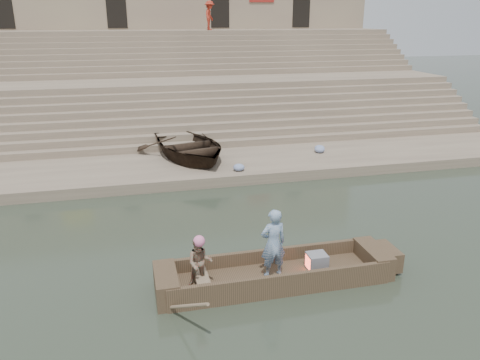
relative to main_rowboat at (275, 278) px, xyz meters
name	(u,v)px	position (x,y,z in m)	size (l,w,h in m)	color
ground	(216,273)	(-1.28, 0.76, -0.11)	(120.00, 120.00, 0.00)	#293427
lower_landing	(178,169)	(-1.28, 8.76, 0.09)	(32.00, 4.00, 0.40)	gray
mid_landing	(161,107)	(-1.28, 16.26, 1.29)	(32.00, 3.00, 2.80)	gray
upper_landing	(152,71)	(-1.28, 23.26, 2.49)	(32.00, 3.00, 5.20)	gray
ghat_steps	(159,95)	(-1.28, 17.95, 1.69)	(32.00, 11.00, 5.20)	gray
building_wall	(146,23)	(-1.28, 27.25, 5.49)	(32.00, 5.07, 11.20)	#9B8A69
main_rowboat	(275,278)	(0.00, 0.00, 0.00)	(5.00, 1.30, 0.22)	brown
rowboat_trim	(283,270)	(0.21, -0.01, 0.20)	(6.04, 2.63, 1.85)	brown
standing_man	(273,243)	(-0.08, -0.05, 0.95)	(0.61, 0.40, 1.68)	#225080
rowing_man	(200,263)	(-1.79, -0.09, 0.70)	(0.57, 0.45, 1.18)	#2B815F
television	(316,262)	(1.04, 0.00, 0.31)	(0.46, 0.42, 0.40)	slate
beached_rowboat	(189,146)	(-0.72, 9.51, 0.80)	(3.53, 4.95, 1.02)	#2D2116
pedestrian	(210,15)	(2.55, 22.36, 5.99)	(1.17, 0.67, 1.80)	#A72C1C
cloth_bundles	(295,154)	(3.61, 8.57, 0.42)	(4.55, 2.33, 0.26)	#3F5999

